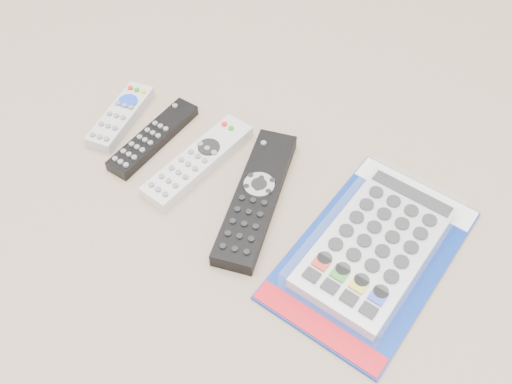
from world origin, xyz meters
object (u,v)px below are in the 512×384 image
at_px(remote_small_grey, 121,116).
at_px(remote_silver_dvd, 198,161).
at_px(jumbo_remote_packaged, 375,245).
at_px(remote_large_black, 256,197).
at_px(remote_slim_black, 153,138).

relative_size(remote_small_grey, remote_silver_dvd, 0.73).
bearing_deg(jumbo_remote_packaged, remote_large_black, -172.07).
distance_m(remote_slim_black, remote_silver_dvd, 0.09).
distance_m(remote_large_black, jumbo_remote_packaged, 0.18).
bearing_deg(remote_silver_dvd, remote_small_grey, -177.54).
height_order(remote_silver_dvd, remote_large_black, remote_large_black).
xyz_separation_m(remote_small_grey, remote_silver_dvd, (0.17, -0.03, 0.00)).
height_order(remote_small_grey, remote_large_black, remote_large_black).
bearing_deg(remote_slim_black, remote_small_grey, 175.13).
xyz_separation_m(remote_slim_black, remote_large_black, (0.20, -0.03, 0.00)).
distance_m(remote_small_grey, remote_slim_black, 0.08).
bearing_deg(remote_slim_black, remote_silver_dvd, -0.11).
distance_m(remote_small_grey, remote_silver_dvd, 0.17).
height_order(remote_large_black, jumbo_remote_packaged, jumbo_remote_packaged).
xyz_separation_m(remote_silver_dvd, remote_large_black, (0.11, -0.02, 0.00)).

